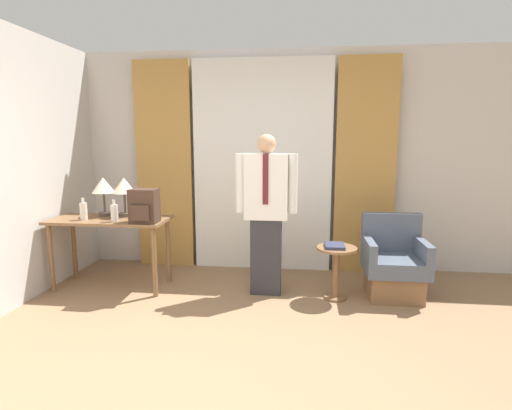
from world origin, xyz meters
TOP-DOWN VIEW (x-y plane):
  - ground_plane at (0.00, 0.00)m, footprint 16.00×16.00m
  - wall_back at (0.00, 2.87)m, footprint 10.00×0.06m
  - curtain_sheer_center at (0.00, 2.74)m, footprint 1.70×0.06m
  - curtain_drape_left at (-1.24, 2.74)m, footprint 0.71×0.06m
  - curtain_drape_right at (1.24, 2.74)m, footprint 0.71×0.06m
  - desk at (-1.58, 1.88)m, footprint 1.26×0.56m
  - table_lamp_left at (-1.70, 2.02)m, footprint 0.25×0.25m
  - table_lamp_right at (-1.46, 2.02)m, footprint 0.25×0.25m
  - bottle_near_edge at (-1.45, 1.74)m, footprint 0.08×0.08m
  - bottle_by_lamp at (-1.82, 1.79)m, footprint 0.08×0.08m
  - backpack at (-1.12, 1.72)m, footprint 0.28×0.23m
  - person at (0.13, 1.89)m, footprint 0.64×0.21m
  - armchair at (1.46, 1.96)m, footprint 0.61×0.58m
  - side_table at (0.85, 1.81)m, footprint 0.41×0.41m
  - book at (0.83, 1.81)m, footprint 0.19×0.25m

SIDE VIEW (x-z plane):
  - ground_plane at x=0.00m, z-range 0.00..0.00m
  - armchair at x=1.46m, z-range -0.10..0.74m
  - side_table at x=0.85m, z-range 0.10..0.64m
  - book at x=0.83m, z-range 0.55..0.58m
  - desk at x=-1.58m, z-range 0.27..1.04m
  - bottle_near_edge at x=-1.45m, z-range 0.75..0.98m
  - bottle_by_lamp at x=-1.82m, z-range 0.75..0.99m
  - person at x=0.13m, z-range 0.07..1.75m
  - backpack at x=-1.12m, z-range 0.77..1.12m
  - table_lamp_left at x=-1.70m, z-range 0.88..1.31m
  - table_lamp_right at x=-1.46m, z-range 0.88..1.31m
  - curtain_sheer_center at x=0.00m, z-range 0.00..2.58m
  - curtain_drape_left at x=-1.24m, z-range 0.00..2.58m
  - curtain_drape_right at x=1.24m, z-range 0.00..2.58m
  - wall_back at x=0.00m, z-range 0.00..2.70m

